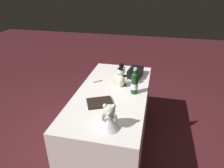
{
  "coord_description": "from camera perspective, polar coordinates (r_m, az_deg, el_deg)",
  "views": [
    {
      "loc": [
        -2.0,
        -0.45,
        1.93
      ],
      "look_at": [
        0.0,
        0.0,
        0.89
      ],
      "focal_mm": 32.68,
      "sensor_mm": 36.0,
      "label": 1
    }
  ],
  "objects": [
    {
      "name": "teddy_bear_groom",
      "position": [
        2.44,
        2.67,
        1.84
      ],
      "size": [
        0.15,
        0.15,
        0.29
      ],
      "color": "beige",
      "rests_on": "reception_table"
    },
    {
      "name": "teddy_bear_bride",
      "position": [
        1.76,
        -0.7,
        -9.27
      ],
      "size": [
        0.23,
        0.19,
        0.25
      ],
      "color": "white",
      "rests_on": "reception_table"
    },
    {
      "name": "gift_case_black",
      "position": [
        2.74,
        6.57,
        3.28
      ],
      "size": [
        0.3,
        0.2,
        0.1
      ],
      "color": "black",
      "rests_on": "reception_table"
    },
    {
      "name": "signing_pen",
      "position": [
        2.58,
        -4.12,
        0.71
      ],
      "size": [
        0.09,
        0.1,
        0.01
      ],
      "color": "black",
      "rests_on": "reception_table"
    },
    {
      "name": "ground_plane",
      "position": [
        2.82,
        0.0,
        -16.31
      ],
      "size": [
        12.0,
        12.0,
        0.0
      ],
      "primitive_type": "plane",
      "color": "#47191E"
    },
    {
      "name": "reception_table",
      "position": [
        2.56,
        0.0,
        -9.89
      ],
      "size": [
        1.67,
        0.8,
        0.79
      ],
      "primitive_type": "cube",
      "color": "white",
      "rests_on": "ground_plane"
    },
    {
      "name": "guestbook",
      "position": [
        2.13,
        -3.42,
        -5.21
      ],
      "size": [
        0.3,
        0.32,
        0.02
      ],
      "primitive_type": "cube",
      "rotation": [
        0.0,
        0.0,
        0.43
      ],
      "color": "black",
      "rests_on": "reception_table"
    },
    {
      "name": "champagne_bottle",
      "position": [
        2.28,
        6.35,
        0.36
      ],
      "size": [
        0.08,
        0.08,
        0.31
      ],
      "color": "#0F4116",
      "rests_on": "reception_table"
    }
  ]
}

